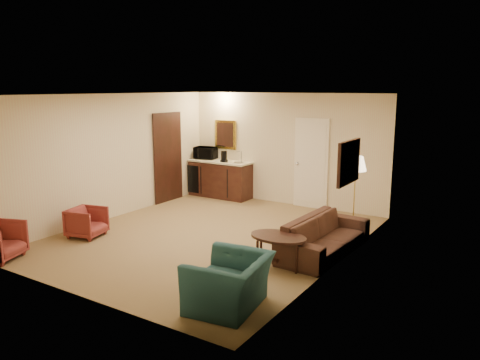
{
  "coord_description": "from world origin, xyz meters",
  "views": [
    {
      "loc": [
        4.95,
        -6.75,
        2.73
      ],
      "look_at": [
        0.35,
        0.5,
        1.02
      ],
      "focal_mm": 35.0,
      "sensor_mm": 36.0,
      "label": 1
    }
  ],
  "objects_px": {
    "teal_armchair": "(229,274)",
    "waste_bin": "(241,194)",
    "wetbar_cabinet": "(220,179)",
    "rose_chair_near": "(87,221)",
    "coffee_table": "(278,252)",
    "floor_lamp": "(354,195)",
    "coffee_maker": "(224,157)",
    "sofa": "(325,230)",
    "microwave": "(206,151)"
  },
  "relations": [
    {
      "from": "wetbar_cabinet",
      "to": "sofa",
      "type": "bearing_deg",
      "value": -32.6
    },
    {
      "from": "floor_lamp",
      "to": "microwave",
      "type": "distance_m",
      "value": 4.54
    },
    {
      "from": "floor_lamp",
      "to": "waste_bin",
      "type": "bearing_deg",
      "value": 161.3
    },
    {
      "from": "teal_armchair",
      "to": "sofa",
      "type": "bearing_deg",
      "value": 166.07
    },
    {
      "from": "waste_bin",
      "to": "coffee_maker",
      "type": "bearing_deg",
      "value": -176.1
    },
    {
      "from": "coffee_maker",
      "to": "microwave",
      "type": "bearing_deg",
      "value": 176.07
    },
    {
      "from": "waste_bin",
      "to": "teal_armchair",
      "type": "bearing_deg",
      "value": -59.12
    },
    {
      "from": "rose_chair_near",
      "to": "waste_bin",
      "type": "xyz_separation_m",
      "value": [
        0.9,
        3.9,
        -0.15
      ]
    },
    {
      "from": "wetbar_cabinet",
      "to": "waste_bin",
      "type": "height_order",
      "value": "wetbar_cabinet"
    },
    {
      "from": "wetbar_cabinet",
      "to": "microwave",
      "type": "xyz_separation_m",
      "value": [
        -0.5,
        0.08,
        0.65
      ]
    },
    {
      "from": "sofa",
      "to": "rose_chair_near",
      "type": "height_order",
      "value": "sofa"
    },
    {
      "from": "rose_chair_near",
      "to": "coffee_maker",
      "type": "bearing_deg",
      "value": -20.13
    },
    {
      "from": "coffee_maker",
      "to": "waste_bin",
      "type": "bearing_deg",
      "value": 14.52
    },
    {
      "from": "sofa",
      "to": "waste_bin",
      "type": "bearing_deg",
      "value": 55.99
    },
    {
      "from": "sofa",
      "to": "rose_chair_near",
      "type": "bearing_deg",
      "value": 113.63
    },
    {
      "from": "wetbar_cabinet",
      "to": "teal_armchair",
      "type": "bearing_deg",
      "value": -54.19
    },
    {
      "from": "sofa",
      "to": "waste_bin",
      "type": "xyz_separation_m",
      "value": [
        -3.15,
        2.36,
        -0.25
      ]
    },
    {
      "from": "sofa",
      "to": "microwave",
      "type": "relative_size",
      "value": 3.74
    },
    {
      "from": "rose_chair_near",
      "to": "microwave",
      "type": "relative_size",
      "value": 1.1
    },
    {
      "from": "teal_armchair",
      "to": "waste_bin",
      "type": "bearing_deg",
      "value": -157.32
    },
    {
      "from": "waste_bin",
      "to": "microwave",
      "type": "xyz_separation_m",
      "value": [
        -1.15,
        0.15,
        0.95
      ]
    },
    {
      "from": "wetbar_cabinet",
      "to": "waste_bin",
      "type": "distance_m",
      "value": 0.72
    },
    {
      "from": "microwave",
      "to": "teal_armchair",
      "type": "bearing_deg",
      "value": -60.87
    },
    {
      "from": "sofa",
      "to": "floor_lamp",
      "type": "xyz_separation_m",
      "value": [
        0.05,
        1.28,
        0.34
      ]
    },
    {
      "from": "sofa",
      "to": "wetbar_cabinet",
      "type": "bearing_deg",
      "value": 60.23
    },
    {
      "from": "floor_lamp",
      "to": "waste_bin",
      "type": "relative_size",
      "value": 4.74
    },
    {
      "from": "sofa",
      "to": "microwave",
      "type": "bearing_deg",
      "value": 62.58
    },
    {
      "from": "waste_bin",
      "to": "microwave",
      "type": "bearing_deg",
      "value": 172.67
    },
    {
      "from": "teal_armchair",
      "to": "waste_bin",
      "type": "xyz_separation_m",
      "value": [
        -2.9,
        4.85,
        -0.29
      ]
    },
    {
      "from": "teal_armchair",
      "to": "microwave",
      "type": "distance_m",
      "value": 6.47
    },
    {
      "from": "rose_chair_near",
      "to": "floor_lamp",
      "type": "xyz_separation_m",
      "value": [
        4.1,
        2.82,
        0.44
      ]
    },
    {
      "from": "sofa",
      "to": "waste_bin",
      "type": "relative_size",
      "value": 6.59
    },
    {
      "from": "wetbar_cabinet",
      "to": "floor_lamp",
      "type": "distance_m",
      "value": 4.03
    },
    {
      "from": "wetbar_cabinet",
      "to": "rose_chair_near",
      "type": "bearing_deg",
      "value": -93.6
    },
    {
      "from": "wetbar_cabinet",
      "to": "rose_chair_near",
      "type": "height_order",
      "value": "wetbar_cabinet"
    },
    {
      "from": "teal_armchair",
      "to": "coffee_maker",
      "type": "relative_size",
      "value": 3.76
    },
    {
      "from": "coffee_table",
      "to": "wetbar_cabinet",
      "type": "bearing_deg",
      "value": 135.25
    },
    {
      "from": "microwave",
      "to": "coffee_maker",
      "type": "height_order",
      "value": "microwave"
    },
    {
      "from": "wetbar_cabinet",
      "to": "floor_lamp",
      "type": "xyz_separation_m",
      "value": [
        3.85,
        -1.15,
        0.29
      ]
    },
    {
      "from": "floor_lamp",
      "to": "teal_armchair",
      "type": "bearing_deg",
      "value": -94.55
    },
    {
      "from": "wetbar_cabinet",
      "to": "coffee_maker",
      "type": "height_order",
      "value": "coffee_maker"
    },
    {
      "from": "wetbar_cabinet",
      "to": "microwave",
      "type": "bearing_deg",
      "value": 171.15
    },
    {
      "from": "wetbar_cabinet",
      "to": "coffee_maker",
      "type": "distance_m",
      "value": 0.63
    },
    {
      "from": "wetbar_cabinet",
      "to": "microwave",
      "type": "distance_m",
      "value": 0.82
    },
    {
      "from": "wetbar_cabinet",
      "to": "waste_bin",
      "type": "xyz_separation_m",
      "value": [
        0.65,
        -0.07,
        -0.3
      ]
    },
    {
      "from": "floor_lamp",
      "to": "microwave",
      "type": "height_order",
      "value": "floor_lamp"
    },
    {
      "from": "coffee_table",
      "to": "floor_lamp",
      "type": "relative_size",
      "value": 0.6
    },
    {
      "from": "coffee_table",
      "to": "floor_lamp",
      "type": "distance_m",
      "value": 2.35
    },
    {
      "from": "floor_lamp",
      "to": "coffee_maker",
      "type": "bearing_deg",
      "value": 163.97
    },
    {
      "from": "teal_armchair",
      "to": "waste_bin",
      "type": "relative_size",
      "value": 3.23
    }
  ]
}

